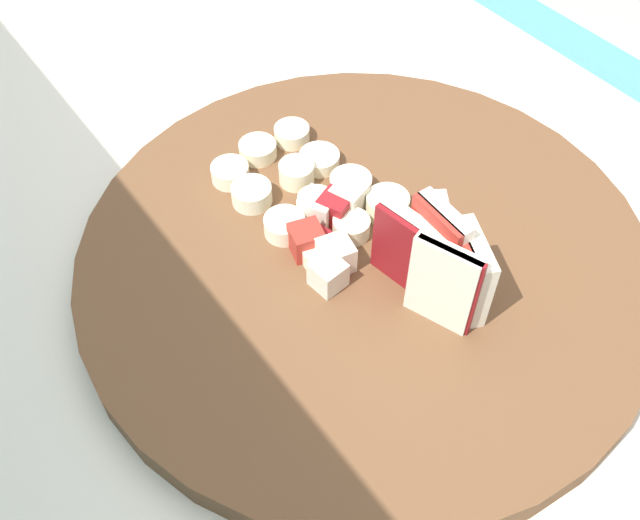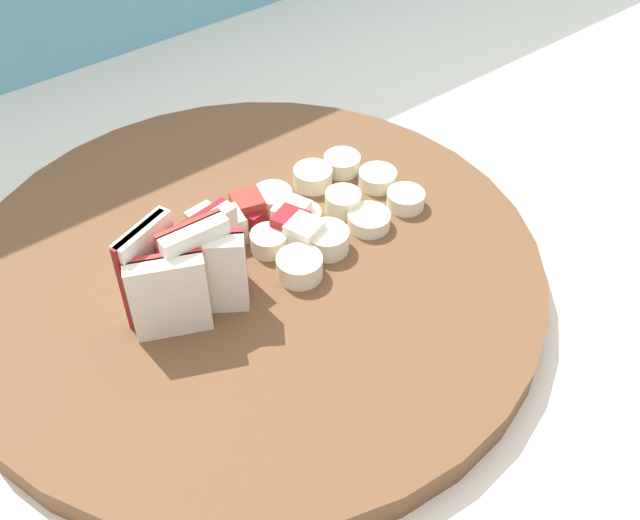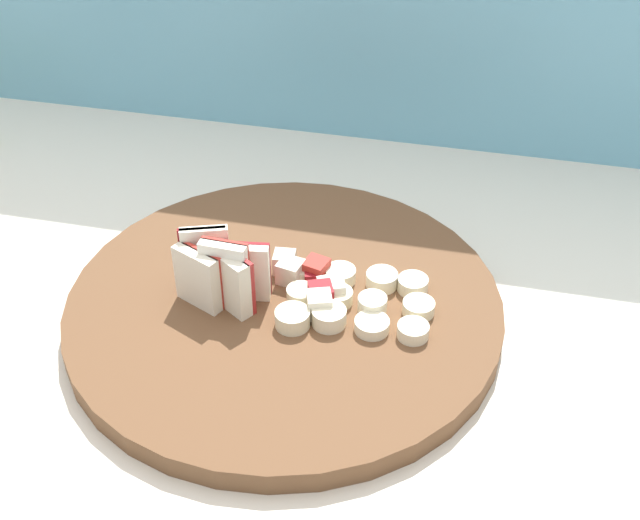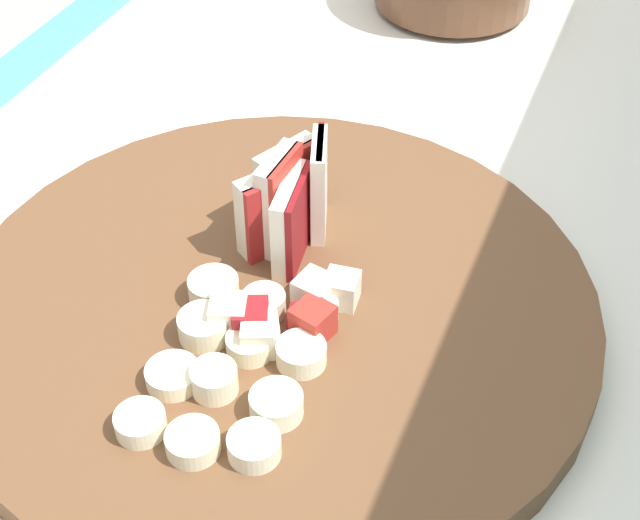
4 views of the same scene
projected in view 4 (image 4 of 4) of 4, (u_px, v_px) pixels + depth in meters
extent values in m
cylinder|color=brown|center=(281.00, 309.00, 0.56)|extent=(0.38, 0.38, 0.02)
cube|color=#B22D23|center=(293.00, 188.00, 0.59)|extent=(0.04, 0.02, 0.05)
cube|color=#EFE5CC|center=(286.00, 183.00, 0.59)|extent=(0.05, 0.03, 0.05)
cube|color=#A32323|center=(280.00, 216.00, 0.57)|extent=(0.04, 0.03, 0.05)
cube|color=#EFE5CC|center=(273.00, 209.00, 0.57)|extent=(0.05, 0.04, 0.05)
cube|color=#B22D23|center=(286.00, 203.00, 0.57)|extent=(0.04, 0.01, 0.06)
cube|color=white|center=(277.00, 200.00, 0.57)|extent=(0.04, 0.01, 0.06)
cube|color=maroon|center=(298.00, 221.00, 0.56)|extent=(0.05, 0.01, 0.05)
cube|color=#EFE5CC|center=(289.00, 220.00, 0.56)|extent=(0.05, 0.02, 0.05)
cube|color=maroon|center=(322.00, 185.00, 0.58)|extent=(0.04, 0.02, 0.06)
cube|color=#EFE5CC|center=(314.00, 184.00, 0.58)|extent=(0.04, 0.02, 0.06)
cube|color=beige|center=(341.00, 289.00, 0.54)|extent=(0.02, 0.02, 0.02)
cube|color=#B22D23|center=(313.00, 321.00, 0.52)|extent=(0.03, 0.03, 0.02)
cube|color=#EFE5CC|center=(259.00, 337.00, 0.52)|extent=(0.02, 0.02, 0.02)
cube|color=beige|center=(315.00, 293.00, 0.54)|extent=(0.02, 0.02, 0.02)
cube|color=#EFE5CC|center=(229.00, 316.00, 0.53)|extent=(0.03, 0.03, 0.02)
cube|color=maroon|center=(301.00, 320.00, 0.53)|extent=(0.02, 0.02, 0.01)
cube|color=#EFE5CC|center=(261.00, 332.00, 0.52)|extent=(0.03, 0.03, 0.02)
cube|color=maroon|center=(254.00, 321.00, 0.52)|extent=(0.03, 0.03, 0.02)
cylinder|color=beige|center=(214.00, 289.00, 0.55)|extent=(0.03, 0.03, 0.01)
cylinder|color=#F4EAC6|center=(204.00, 327.00, 0.52)|extent=(0.03, 0.03, 0.02)
cylinder|color=#F4EAC6|center=(173.00, 376.00, 0.50)|extent=(0.03, 0.03, 0.01)
cylinder|color=#F4EAC6|center=(140.00, 423.00, 0.48)|extent=(0.03, 0.03, 0.01)
cylinder|color=beige|center=(269.00, 305.00, 0.54)|extent=(0.03, 0.03, 0.01)
cylinder|color=beige|center=(249.00, 345.00, 0.52)|extent=(0.03, 0.03, 0.01)
cylinder|color=#F4EAC6|center=(222.00, 383.00, 0.49)|extent=(0.03, 0.03, 0.02)
cylinder|color=beige|center=(193.00, 442.00, 0.47)|extent=(0.03, 0.03, 0.01)
cylinder|color=#F4EAC6|center=(319.00, 311.00, 0.54)|extent=(0.02, 0.02, 0.01)
cylinder|color=#F4EAC6|center=(301.00, 354.00, 0.51)|extent=(0.03, 0.03, 0.01)
cylinder|color=#F4EAC6|center=(276.00, 404.00, 0.48)|extent=(0.03, 0.03, 0.01)
cylinder|color=#F4EAC6|center=(254.00, 446.00, 0.47)|extent=(0.03, 0.03, 0.01)
cylinder|color=brown|center=(451.00, 4.00, 0.87)|extent=(0.08, 0.08, 0.01)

